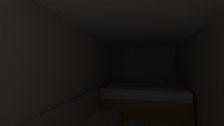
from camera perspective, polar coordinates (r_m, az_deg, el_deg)
wall_back at (r=4.99m, az=12.82°, el=-4.97°), size 2.36×0.05×1.98m
wall_left at (r=2.59m, az=-13.88°, el=-7.94°), size 0.05×5.30×1.98m
wall_right at (r=2.59m, az=39.70°, el=-7.55°), size 0.05×5.30×1.98m
ceiling_slab at (r=2.42m, az=12.79°, el=16.03°), size 2.36×5.30×0.05m
bed at (r=4.14m, az=12.91°, el=-14.31°), size 2.14×1.74×0.89m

